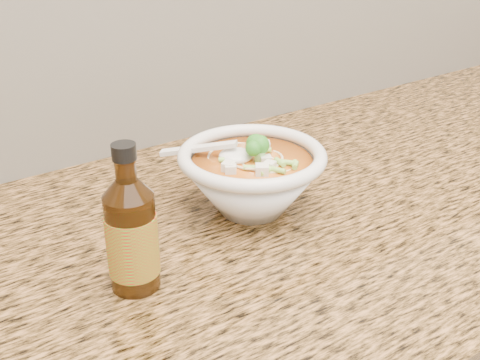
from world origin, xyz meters
TOP-DOWN VIEW (x-y plane):
  - counter_slab at (0.00, 1.68)m, footprint 4.00×0.68m
  - soup_bowl at (-0.04, 1.70)m, footprint 0.20×0.20m
  - hot_sauce_bottle at (-0.25, 1.63)m, footprint 0.07×0.07m

SIDE VIEW (x-z plane):
  - counter_slab at x=0.00m, z-range 0.86..0.90m
  - soup_bowl at x=-0.04m, z-range 0.89..1.00m
  - hot_sauce_bottle at x=-0.25m, z-range 0.88..1.05m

